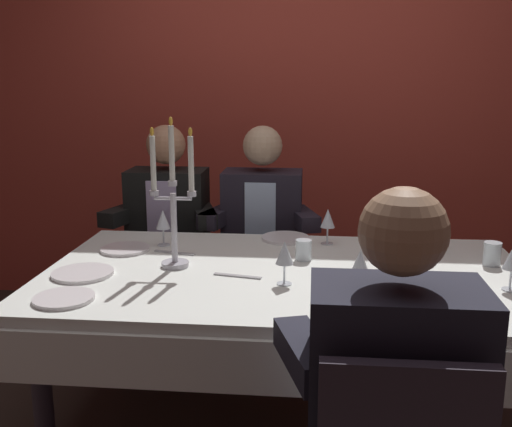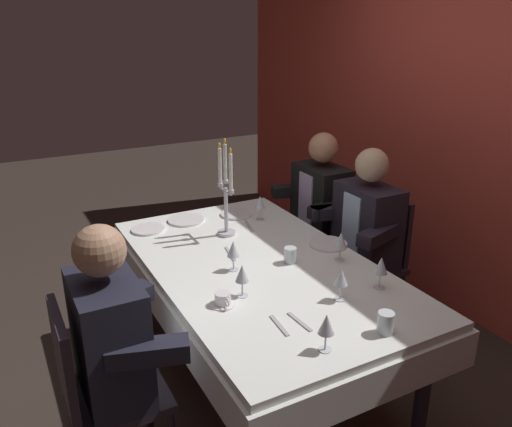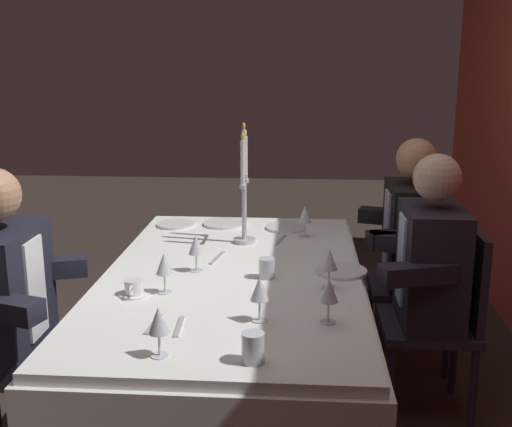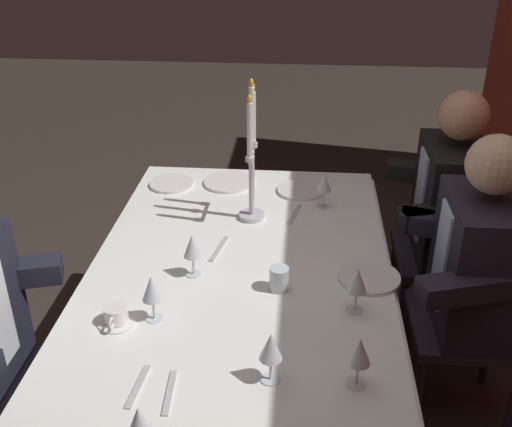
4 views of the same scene
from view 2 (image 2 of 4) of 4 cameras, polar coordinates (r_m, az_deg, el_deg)
name	(u,v)px [view 2 (image 2 of 4)]	position (r m, az deg, el deg)	size (l,w,h in m)	color
ground_plane	(259,376)	(3.20, 0.38, -17.48)	(12.00, 12.00, 0.00)	#322822
back_wall	(488,124)	(3.67, 24.16, 9.03)	(6.00, 0.12, 2.70)	#BF4234
dining_table	(260,283)	(2.86, 0.41, -7.66)	(1.94, 1.14, 0.74)	white
candelabra	(226,196)	(3.09, -3.35, 1.89)	(0.19, 0.11, 0.60)	silver
dinner_plate_0	(237,214)	(3.48, -2.16, -0.06)	(0.22, 0.22, 0.01)	white
dinner_plate_1	(148,229)	(3.30, -11.81, -1.70)	(0.21, 0.21, 0.01)	white
dinner_plate_2	(328,244)	(3.05, 7.94, -3.34)	(0.22, 0.22, 0.01)	white
dinner_plate_3	(186,220)	(3.41, -7.74, -0.70)	(0.24, 0.24, 0.01)	white
wine_glass_0	(381,267)	(2.59, 13.61, -5.70)	(0.07, 0.07, 0.16)	silver
wine_glass_1	(341,277)	(2.45, 9.36, -6.96)	(0.07, 0.07, 0.16)	silver
wine_glass_2	(242,274)	(2.45, -1.54, -6.72)	(0.07, 0.07, 0.16)	silver
wine_glass_3	(260,203)	(3.36, 0.45, 1.15)	(0.07, 0.07, 0.16)	silver
wine_glass_4	(326,325)	(2.09, 7.76, -12.11)	(0.07, 0.07, 0.16)	silver
wine_glass_5	(341,241)	(2.84, 9.33, -2.98)	(0.07, 0.07, 0.16)	silver
wine_glass_6	(233,250)	(2.69, -2.51, -4.04)	(0.07, 0.07, 0.16)	silver
water_tumbler_0	(290,255)	(2.81, 3.79, -4.60)	(0.07, 0.07, 0.09)	silver
water_tumbler_1	(386,323)	(2.28, 14.09, -11.60)	(0.07, 0.07, 0.10)	silver
coffee_cup_0	(223,299)	(2.42, -3.66, -9.44)	(0.13, 0.12, 0.06)	white
knife_0	(249,226)	(3.29, -0.75, -1.42)	(0.19, 0.02, 0.01)	#B7B7BC
fork_1	(279,325)	(2.28, 2.60, -12.22)	(0.17, 0.02, 0.01)	#B7B7BC
knife_2	(230,254)	(2.92, -2.86, -4.45)	(0.19, 0.02, 0.01)	#B7B7BC
fork_3	(300,322)	(2.31, 4.82, -11.79)	(0.17, 0.02, 0.01)	#B7B7BC
seated_diner_0	(321,201)	(3.79, 7.23, 1.34)	(0.63, 0.48, 1.24)	#29212C
seated_diner_1	(368,225)	(3.41, 12.22, -1.24)	(0.63, 0.48, 1.24)	#29212C
seated_diner_2	(108,338)	(2.30, -15.98, -13.05)	(0.63, 0.48, 1.24)	#29212C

